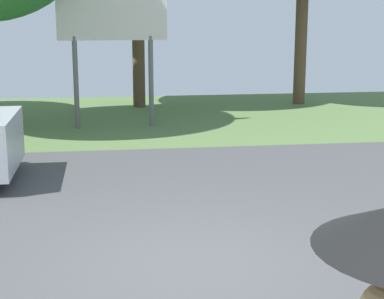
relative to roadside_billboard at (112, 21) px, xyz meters
name	(u,v)px	position (x,y,z in m)	size (l,w,h in m)	color
ground_plane	(169,193)	(0.76, -5.63, -2.60)	(40.00, 22.00, 0.20)	#4C4C4F
roadside_billboard	(112,21)	(0.00, 0.00, 0.00)	(2.60, 0.12, 3.50)	slate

